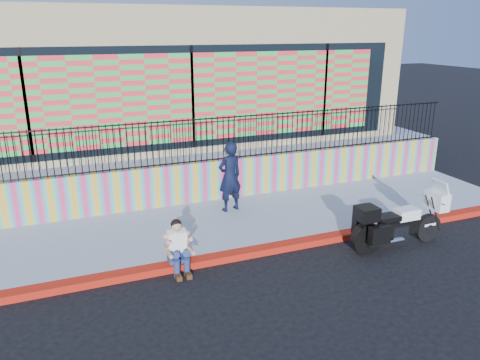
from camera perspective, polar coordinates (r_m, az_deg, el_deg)
ground at (r=10.22m, az=1.18°, el=-9.20°), size 90.00×90.00×0.00m
red_curb at (r=10.18m, az=1.18°, el=-8.83°), size 16.00×0.30×0.15m
sidewalk at (r=11.58m, az=-1.98°, el=-5.39°), size 16.00×3.00×0.15m
mural_wall at (r=12.78m, az=-4.42°, el=-0.15°), size 16.00×0.20×1.10m
metal_fence at (r=12.47m, az=-4.55°, el=4.88°), size 15.80×0.04×1.20m
elevated_platform at (r=17.56m, az=-9.40°, el=4.46°), size 16.00×10.00×1.25m
storefront_building at (r=16.94m, az=-9.69°, el=12.95°), size 14.00×8.06×4.00m
police_motorcycle at (r=10.91m, az=18.64°, el=-4.87°), size 2.33×0.77×1.45m
police_officer at (r=11.94m, az=-1.24°, el=0.41°), size 0.74×0.57×1.82m
seated_man at (r=9.47m, az=-7.45°, el=-8.65°), size 0.54×0.71×1.06m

